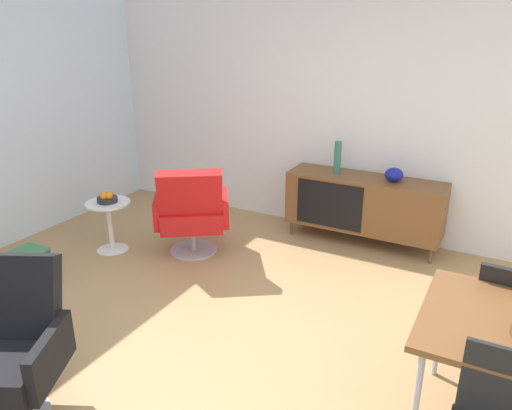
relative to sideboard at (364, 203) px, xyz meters
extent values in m
plane|color=tan|center=(-0.11, -2.30, -0.44)|extent=(8.32, 8.32, 0.00)
cube|color=white|center=(-0.11, 0.30, 0.96)|extent=(6.80, 0.12, 2.80)
cube|color=brown|center=(0.00, 0.00, 0.00)|extent=(1.60, 0.44, 0.56)
cube|color=black|center=(-0.30, -0.22, 0.00)|extent=(0.70, 0.01, 0.48)
cylinder|color=brown|center=(-0.74, -0.17, -0.36)|extent=(0.03, 0.03, 0.16)
cylinder|color=brown|center=(0.74, -0.17, -0.36)|extent=(0.03, 0.03, 0.16)
cylinder|color=brown|center=(-0.74, 0.17, -0.36)|extent=(0.03, 0.03, 0.16)
cylinder|color=brown|center=(0.74, 0.17, -0.36)|extent=(0.03, 0.03, 0.16)
ellipsoid|color=navy|center=(0.28, 0.00, 0.35)|extent=(0.18, 0.18, 0.14)
cylinder|color=#337266|center=(-0.31, 0.00, 0.45)|extent=(0.07, 0.07, 0.34)
cylinder|color=#B7B7BC|center=(1.06, -2.60, -0.09)|extent=(0.04, 0.04, 0.70)
cylinder|color=#B7B7BC|center=(1.06, -1.82, -0.09)|extent=(0.04, 0.04, 0.70)
cube|color=black|center=(1.43, -1.59, 0.01)|extent=(0.43, 0.43, 0.05)
cube|color=black|center=(1.42, -1.77, 0.23)|extent=(0.39, 0.11, 0.38)
cylinder|color=#B7B7BC|center=(1.43, -1.59, -0.23)|extent=(0.04, 0.04, 0.42)
cylinder|color=#B7B7BC|center=(1.43, -1.59, -0.43)|extent=(0.36, 0.36, 0.01)
cube|color=black|center=(1.43, -2.65, 0.23)|extent=(0.38, 0.09, 0.38)
cube|color=red|center=(-1.45, -1.02, -0.06)|extent=(0.81, 0.80, 0.20)
cube|color=red|center=(-1.31, -1.22, 0.25)|extent=(0.65, 0.56, 0.51)
cube|color=red|center=(-1.17, -0.84, 0.02)|extent=(0.33, 0.45, 0.28)
cube|color=red|center=(-1.72, -1.21, 0.02)|extent=(0.33, 0.45, 0.28)
cylinder|color=#B7B7BC|center=(-1.45, -1.02, -0.30)|extent=(0.06, 0.06, 0.28)
cylinder|color=#B7B7BC|center=(-1.45, -1.02, -0.43)|extent=(0.48, 0.48, 0.02)
cube|color=black|center=(-1.20, -3.22, 0.25)|extent=(0.66, 0.50, 0.51)
cube|color=black|center=(-0.80, -3.29, 0.02)|extent=(0.28, 0.48, 0.28)
cylinder|color=#B7B7BC|center=(-1.09, -3.44, -0.30)|extent=(0.06, 0.06, 0.28)
cylinder|color=white|center=(-2.20, -1.40, 0.07)|extent=(0.44, 0.44, 0.02)
cylinder|color=white|center=(-2.20, -1.40, -0.19)|extent=(0.05, 0.05, 0.50)
cone|color=white|center=(-2.20, -1.40, -0.43)|extent=(0.32, 0.32, 0.02)
cylinder|color=#262628|center=(-2.20, -1.40, 0.11)|extent=(0.20, 0.20, 0.05)
sphere|color=orange|center=(-2.16, -1.41, 0.15)|extent=(0.07, 0.07, 0.07)
sphere|color=orange|center=(-2.20, -1.36, 0.15)|extent=(0.07, 0.07, 0.07)
sphere|color=orange|center=(-2.24, -1.40, 0.15)|extent=(0.07, 0.07, 0.07)
sphere|color=orange|center=(-2.21, -1.44, 0.15)|extent=(0.07, 0.07, 0.07)
cube|color=#99668C|center=(-2.51, -2.17, -0.43)|extent=(0.31, 0.37, 0.02)
cube|color=silver|center=(-2.53, -2.17, -0.41)|extent=(0.28, 0.37, 0.01)
cube|color=gold|center=(-2.52, -2.17, -0.40)|extent=(0.32, 0.35, 0.02)
cube|color=#99668C|center=(-2.51, -2.19, -0.38)|extent=(0.32, 0.36, 0.03)
cube|color=#262626|center=(-2.52, -2.19, -0.35)|extent=(0.33, 0.36, 0.02)
cube|color=#262626|center=(-2.51, -2.18, -0.33)|extent=(0.30, 0.36, 0.02)
cube|color=#99668C|center=(-2.52, -2.18, -0.31)|extent=(0.28, 0.36, 0.02)
cube|color=#99668C|center=(-2.52, -2.19, -0.29)|extent=(0.28, 0.33, 0.02)
cube|color=#334C8C|center=(-2.52, -2.19, -0.27)|extent=(0.29, 0.37, 0.03)
cube|color=#334C8C|center=(-2.51, -2.19, -0.25)|extent=(0.33, 0.37, 0.03)
cube|color=#3F7F4C|center=(-2.51, -2.18, -0.22)|extent=(0.30, 0.36, 0.03)
camera|label=1|loc=(1.29, -4.75, 1.77)|focal=34.54mm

